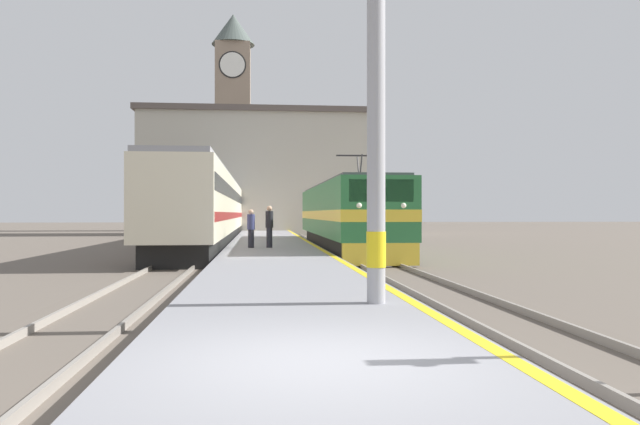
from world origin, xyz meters
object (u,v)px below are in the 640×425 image
at_px(catenary_mast, 380,71).
at_px(second_waiting_passenger, 269,225).
at_px(passenger_train, 213,209).
at_px(person_on_platform, 251,228).
at_px(locomotive_train, 344,216).
at_px(clock_tower, 233,115).

relative_size(catenary_mast, second_waiting_passenger, 4.31).
relative_size(passenger_train, person_on_platform, 23.97).
relative_size(person_on_platform, second_waiting_passenger, 0.91).
relative_size(locomotive_train, clock_tower, 0.79).
bearing_deg(locomotive_train, clock_tower, 100.28).
height_order(person_on_platform, second_waiting_passenger, second_waiting_passenger).
bearing_deg(clock_tower, catenary_mast, -85.37).
height_order(locomotive_train, clock_tower, clock_tower).
distance_m(person_on_platform, second_waiting_passenger, 0.81).
xyz_separation_m(locomotive_train, clock_tower, (-7.20, 39.69, 11.23)).
bearing_deg(locomotive_train, person_on_platform, -139.64).
bearing_deg(catenary_mast, locomotive_train, 83.76).
xyz_separation_m(locomotive_train, catenary_mast, (-2.29, -20.93, 2.55)).
bearing_deg(second_waiting_passenger, clock_tower, 94.39).
relative_size(passenger_train, second_waiting_passenger, 21.87).
distance_m(locomotive_train, person_on_platform, 6.12).
bearing_deg(locomotive_train, catenary_mast, -96.24).
bearing_deg(clock_tower, locomotive_train, -79.72).
bearing_deg(catenary_mast, person_on_platform, 97.92).
bearing_deg(person_on_platform, locomotive_train, 40.36).
distance_m(passenger_train, clock_tower, 31.81).
height_order(person_on_platform, clock_tower, clock_tower).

